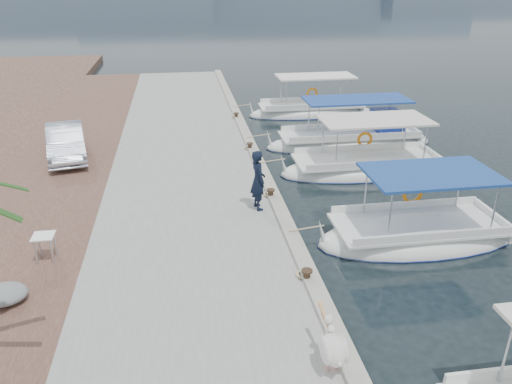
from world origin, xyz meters
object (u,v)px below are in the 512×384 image
Objects in this scene: fishing_caique_d at (352,142)px; parked_car at (66,142)px; fishing_caique_e at (311,113)px; fishing_caique_b at (417,237)px; fisherman at (258,180)px; fishing_caique_c at (366,169)px; pelican at (333,347)px.

fishing_caique_d is 1.96× the size of parked_car.
fishing_caique_b is at bearing -91.76° from fishing_caique_e.
fishing_caique_d is 9.09m from fisherman.
fisherman reaches higher than fishing_caique_b.
fisherman is at bearing -143.68° from fishing_caique_c.
fisherman is (-5.07, -12.68, 1.36)m from fishing_caique_e.
fishing_caique_c is 3.66× the size of fisherman.
parked_car is at bearing 169.68° from fishing_caique_c.
pelican is at bearing -103.45° from fishing_caique_e.
fishing_caique_b is at bearing -46.07° from parked_car.
fishing_caique_e is (0.45, 14.64, 0.00)m from fishing_caique_b.
pelican is (-4.33, -5.33, 0.90)m from fishing_caique_b.
fishing_caique_e is at bearing 95.29° from fishing_caique_d.
fishing_caique_b is 0.78× the size of fishing_caique_d.
pelican is at bearing -129.06° from fishing_caique_b.
fishing_caique_b reaches higher than parked_car.
fishing_caique_c is at bearing 66.54° from pelican.
fishing_caique_c is 1.00× the size of fishing_caique_e.
fisherman is at bearing 92.28° from pelican.
fishing_caique_c is 5.51× the size of pelican.
pelican is 0.32× the size of parked_car.
fisherman is 9.19m from parked_car.
fishing_caique_d is (0.97, 9.02, 0.06)m from fishing_caique_b.
fishing_caique_d is 6.14× the size of pelican.
fishing_caique_c and fishing_caique_d have the same top height.
pelican is 0.66× the size of fisherman.
fishing_caique_d is at bearing -6.79° from parked_car.
parked_car is at bearing 39.25° from fisherman.
fisherman is (-5.59, -7.06, 1.30)m from fishing_caique_d.
fisherman reaches higher than fishing_caique_c.
fishing_caique_e is 20.55m from pelican.
fishing_caique_c is 8.94m from fishing_caique_e.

